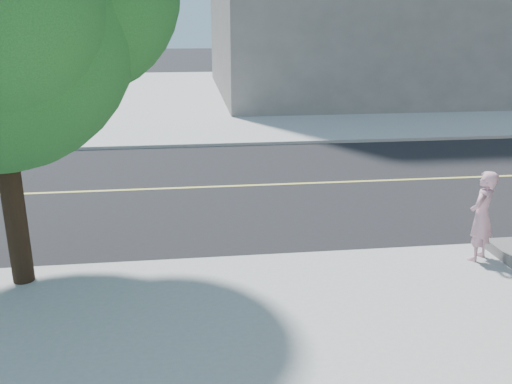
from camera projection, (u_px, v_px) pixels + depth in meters
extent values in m
plane|color=black|center=(2.00, 275.00, 9.13)|extent=(140.00, 140.00, 0.00)
cube|color=black|center=(60.00, 193.00, 13.38)|extent=(140.00, 9.00, 0.01)
cube|color=#A2A2A1|center=(370.00, 92.00, 31.04)|extent=(29.00, 25.00, 0.12)
imported|color=#DA9EB1|center=(482.00, 216.00, 9.22)|extent=(0.68, 0.65, 1.57)
cylinder|color=black|center=(10.00, 181.00, 8.18)|extent=(0.33, 0.33, 3.28)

